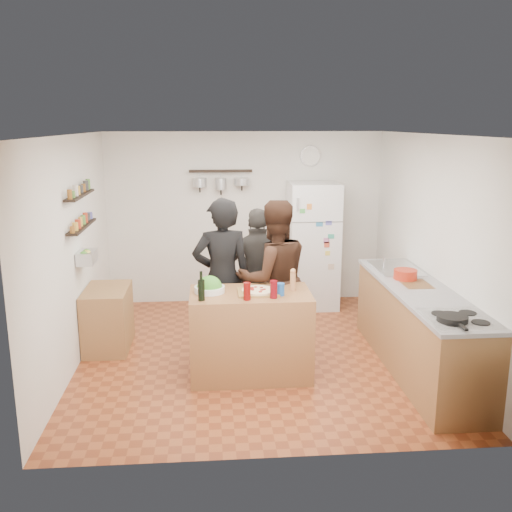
{
  "coord_description": "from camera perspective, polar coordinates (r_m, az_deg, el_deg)",
  "views": [
    {
      "loc": [
        -0.51,
        -6.16,
        2.63
      ],
      "look_at": [
        0.0,
        0.1,
        1.15
      ],
      "focal_mm": 40.0,
      "sensor_mm": 36.0,
      "label": 1
    }
  ],
  "objects": [
    {
      "name": "salad_bowl",
      "position": [
        5.93,
        -4.66,
        -3.34
      ],
      "size": [
        0.31,
        0.31,
        0.06
      ],
      "primitive_type": "cylinder",
      "color": "silver",
      "rests_on": "prep_island"
    },
    {
      "name": "wall_clock",
      "position": [
        8.38,
        5.47,
        9.92
      ],
      "size": [
        0.3,
        0.03,
        0.3
      ],
      "primitive_type": "cylinder",
      "rotation": [
        1.57,
        0.0,
        0.0
      ],
      "color": "silver",
      "rests_on": "back_wall"
    },
    {
      "name": "person_back",
      "position": [
        6.96,
        0.28,
        -1.87
      ],
      "size": [
        0.97,
        0.44,
        1.63
      ],
      "primitive_type": "imported",
      "rotation": [
        0.0,
        0.0,
        3.1
      ],
      "color": "#2D2B28",
      "rests_on": "floor"
    },
    {
      "name": "red_bowl",
      "position": [
        6.57,
        14.71,
        -1.79
      ],
      "size": [
        0.26,
        0.26,
        0.11
      ],
      "primitive_type": "cylinder",
      "color": "#AD2713",
      "rests_on": "counter_run"
    },
    {
      "name": "prep_island",
      "position": [
        6.05,
        -0.56,
        -7.81
      ],
      "size": [
        1.25,
        0.72,
        0.91
      ],
      "primitive_type": "cube",
      "color": "brown",
      "rests_on": "floor"
    },
    {
      "name": "pepper_mill",
      "position": [
        5.97,
        3.71,
        -2.58
      ],
      "size": [
        0.06,
        0.06,
        0.19
      ],
      "primitive_type": "cylinder",
      "color": "#AD7448",
      "rests_on": "prep_island"
    },
    {
      "name": "counter_run",
      "position": [
        6.41,
        15.94,
        -7.15
      ],
      "size": [
        0.63,
        2.63,
        0.9
      ],
      "primitive_type": "cube",
      "color": "#9E7042",
      "rests_on": "floor"
    },
    {
      "name": "pot_rack",
      "position": [
        8.19,
        -3.56,
        8.48
      ],
      "size": [
        0.9,
        0.04,
        0.04
      ],
      "primitive_type": "cube",
      "color": "black",
      "rests_on": "back_wall"
    },
    {
      "name": "produce_basket",
      "position": [
        6.68,
        -16.55,
        -0.11
      ],
      "size": [
        0.18,
        0.35,
        0.14
      ],
      "primitive_type": "cube",
      "color": "silver",
      "rests_on": "left_wall"
    },
    {
      "name": "wine_bottle",
      "position": [
        5.65,
        -5.49,
        -3.44
      ],
      "size": [
        0.07,
        0.07,
        0.21
      ],
      "primitive_type": "cylinder",
      "color": "black",
      "rests_on": "prep_island"
    },
    {
      "name": "cutting_board",
      "position": [
        6.42,
        15.69,
        -2.79
      ],
      "size": [
        0.3,
        0.4,
        0.02
      ],
      "primitive_type": "cube",
      "color": "#905F34",
      "rests_on": "counter_run"
    },
    {
      "name": "sink",
      "position": [
        7.04,
        13.8,
        -1.23
      ],
      "size": [
        0.5,
        0.8,
        0.03
      ],
      "primitive_type": "cube",
      "color": "silver",
      "rests_on": "counter_run"
    },
    {
      "name": "person_left",
      "position": [
        6.42,
        -3.41,
        -2.24
      ],
      "size": [
        0.73,
        0.53,
        1.83
      ],
      "primitive_type": "imported",
      "rotation": [
        0.0,
        0.0,
        3.29
      ],
      "color": "black",
      "rests_on": "floor"
    },
    {
      "name": "spice_shelf_lower",
      "position": [
        6.61,
        -17.0,
        2.84
      ],
      "size": [
        0.12,
        1.0,
        0.02
      ],
      "primitive_type": "cube",
      "color": "black",
      "rests_on": "left_wall"
    },
    {
      "name": "salt_canister",
      "position": [
        5.8,
        2.48,
        -3.35
      ],
      "size": [
        0.08,
        0.08,
        0.13
      ],
      "primitive_type": "cylinder",
      "color": "#1A4A90",
      "rests_on": "prep_island"
    },
    {
      "name": "side_table",
      "position": [
        7.0,
        -14.59,
        -6.06
      ],
      "size": [
        0.5,
        0.8,
        0.73
      ],
      "primitive_type": "cube",
      "color": "#905E3C",
      "rests_on": "floor"
    },
    {
      "name": "wine_glass_far",
      "position": [
        5.71,
        1.78,
        -3.35
      ],
      "size": [
        0.07,
        0.07,
        0.18
      ],
      "primitive_type": "cylinder",
      "color": "#5C070F",
      "rests_on": "prep_island"
    },
    {
      "name": "skillet",
      "position": [
        5.33,
        19.04,
        -5.92
      ],
      "size": [
        0.27,
        0.27,
        0.05
      ],
      "primitive_type": "cylinder",
      "color": "black",
      "rests_on": "stove_top"
    },
    {
      "name": "pizza_board",
      "position": [
        5.89,
        0.22,
        -3.63
      ],
      "size": [
        0.42,
        0.34,
        0.02
      ],
      "primitive_type": "cube",
      "color": "olive",
      "rests_on": "prep_island"
    },
    {
      "name": "pizza",
      "position": [
        5.88,
        0.22,
        -3.45
      ],
      "size": [
        0.34,
        0.34,
        0.02
      ],
      "primitive_type": "cylinder",
      "color": "beige",
      "rests_on": "pizza_board"
    },
    {
      "name": "person_center",
      "position": [
        6.45,
        1.79,
        -2.31
      ],
      "size": [
        1.0,
        0.85,
        1.8
      ],
      "primitive_type": "imported",
      "rotation": [
        0.0,
        0.0,
        3.35
      ],
      "color": "black",
      "rests_on": "floor"
    },
    {
      "name": "room_shell",
      "position": [
        6.71,
        -0.2,
        1.39
      ],
      "size": [
        4.2,
        4.2,
        4.2
      ],
      "color": "brown",
      "rests_on": "ground"
    },
    {
      "name": "wine_glass_near",
      "position": [
        5.64,
        -0.91,
        -3.55
      ],
      "size": [
        0.07,
        0.07,
        0.18
      ],
      "primitive_type": "cylinder",
      "color": "#5F0908",
      "rests_on": "prep_island"
    },
    {
      "name": "spice_shelf_upper",
      "position": [
        6.56,
        -17.21,
        5.84
      ],
      "size": [
        0.12,
        1.0,
        0.02
      ],
      "primitive_type": "cube",
      "color": "black",
      "rests_on": "left_wall"
    },
    {
      "name": "fridge",
      "position": [
        8.23,
        5.67,
        1.06
      ],
      "size": [
        0.7,
        0.68,
        1.8
      ],
      "primitive_type": "cube",
      "color": "white",
      "rests_on": "floor"
    },
    {
      "name": "stove_top",
      "position": [
        5.44,
        19.71,
        -6.0
      ],
      "size": [
        0.6,
        0.62,
        0.02
      ],
      "primitive_type": "cube",
      "color": "white",
      "rests_on": "counter_run"
    }
  ]
}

